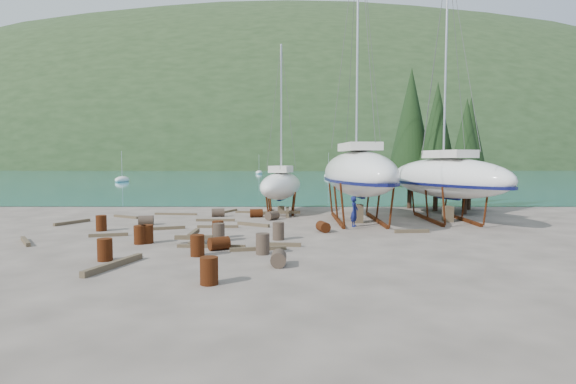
{
  "coord_description": "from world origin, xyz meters",
  "views": [
    {
      "loc": [
        1.07,
        -23.02,
        3.93
      ],
      "look_at": [
        0.98,
        3.0,
        2.11
      ],
      "focal_mm": 28.0,
      "sensor_mm": 36.0,
      "label": 1
    }
  ],
  "objects_px": {
    "large_sailboat_near": "(358,173)",
    "small_sailboat_shore": "(281,185)",
    "large_sailboat_far": "(446,177)",
    "worker": "(354,212)"
  },
  "relations": [
    {
      "from": "worker",
      "to": "large_sailboat_far",
      "type": "bearing_deg",
      "value": -43.74
    },
    {
      "from": "large_sailboat_near",
      "to": "large_sailboat_far",
      "type": "distance_m",
      "value": 5.88
    },
    {
      "from": "small_sailboat_shore",
      "to": "large_sailboat_near",
      "type": "bearing_deg",
      "value": -31.73
    },
    {
      "from": "large_sailboat_far",
      "to": "small_sailboat_shore",
      "type": "distance_m",
      "value": 11.79
    },
    {
      "from": "large_sailboat_near",
      "to": "large_sailboat_far",
      "type": "relative_size",
      "value": 1.12
    },
    {
      "from": "large_sailboat_near",
      "to": "large_sailboat_far",
      "type": "xyz_separation_m",
      "value": [
        5.86,
        0.43,
        -0.3
      ]
    },
    {
      "from": "small_sailboat_shore",
      "to": "worker",
      "type": "relative_size",
      "value": 6.99
    },
    {
      "from": "large_sailboat_near",
      "to": "small_sailboat_shore",
      "type": "bearing_deg",
      "value": 130.04
    },
    {
      "from": "large_sailboat_near",
      "to": "small_sailboat_shore",
      "type": "height_order",
      "value": "large_sailboat_near"
    },
    {
      "from": "large_sailboat_far",
      "to": "worker",
      "type": "relative_size",
      "value": 9.61
    }
  ]
}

